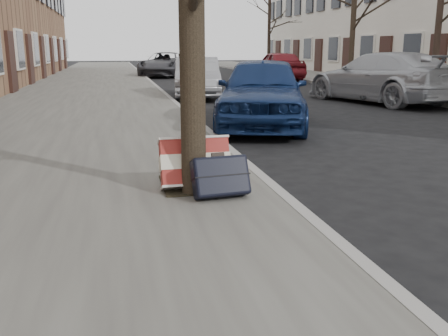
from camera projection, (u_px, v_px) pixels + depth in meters
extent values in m
plane|color=black|center=(431.00, 217.00, 4.73)|extent=(120.00, 120.00, 0.00)
cube|color=slate|center=(91.00, 90.00, 18.19)|extent=(5.00, 70.00, 0.12)
cube|color=slate|center=(378.00, 85.00, 20.58)|extent=(4.00, 70.00, 0.12)
cube|color=black|center=(202.00, 184.00, 5.42)|extent=(0.85, 0.85, 0.02)
cube|color=maroon|center=(195.00, 163.00, 5.20)|extent=(0.72, 0.40, 0.55)
cube|color=black|center=(220.00, 176.00, 4.90)|extent=(0.59, 0.39, 0.44)
imported|color=#112450|center=(262.00, 92.00, 10.00)|extent=(2.88, 4.48, 1.42)
imported|color=#98999E|center=(197.00, 77.00, 16.00)|extent=(1.88, 4.02, 1.27)
imported|color=#3A393E|center=(165.00, 64.00, 27.47)|extent=(3.67, 5.24, 1.33)
imported|color=#A6A8AE|center=(381.00, 78.00, 14.40)|extent=(3.18, 5.34, 1.45)
imported|color=maroon|center=(278.00, 66.00, 24.26)|extent=(1.71, 4.20, 1.43)
cylinder|color=black|center=(440.00, 12.00, 15.57)|extent=(0.20, 0.20, 5.07)
cylinder|color=black|center=(353.00, 28.00, 21.22)|extent=(0.23, 0.23, 4.48)
cylinder|color=black|center=(269.00, 33.00, 32.47)|extent=(0.21, 0.21, 4.79)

